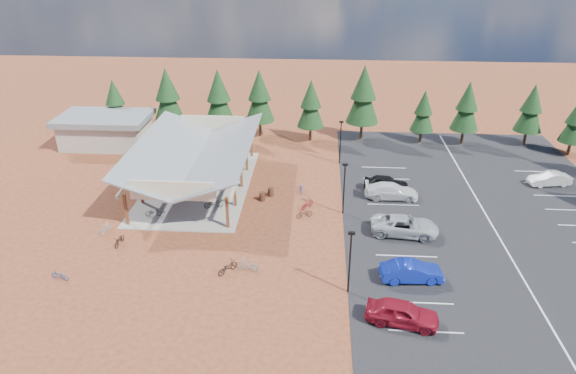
% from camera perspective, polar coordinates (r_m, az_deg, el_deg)
% --- Properties ---
extents(ground, '(140.00, 140.00, 0.00)m').
position_cam_1_polar(ground, '(47.29, 0.10, -3.93)').
color(ground, '#622B19').
rests_on(ground, ground).
extents(asphalt_lot, '(27.00, 44.00, 0.04)m').
position_cam_1_polar(asphalt_lot, '(52.33, 21.00, -2.66)').
color(asphalt_lot, black).
rests_on(asphalt_lot, ground).
extents(concrete_pad, '(10.60, 18.60, 0.10)m').
position_cam_1_polar(concrete_pad, '(54.83, -9.93, 0.16)').
color(concrete_pad, gray).
rests_on(concrete_pad, ground).
extents(bike_pavilion, '(11.65, 19.40, 4.97)m').
position_cam_1_polar(bike_pavilion, '(53.32, -10.24, 3.81)').
color(bike_pavilion, brown).
rests_on(bike_pavilion, concrete_pad).
extents(outbuilding, '(11.00, 7.00, 3.90)m').
position_cam_1_polar(outbuilding, '(68.11, -19.60, 6.01)').
color(outbuilding, '#ADA593').
rests_on(outbuilding, ground).
extents(lamp_post_0, '(0.50, 0.25, 5.14)m').
position_cam_1_polar(lamp_post_0, '(37.23, 6.90, -7.84)').
color(lamp_post_0, black).
rests_on(lamp_post_0, ground).
extents(lamp_post_1, '(0.50, 0.25, 5.14)m').
position_cam_1_polar(lamp_post_1, '(47.66, 6.26, 0.21)').
color(lamp_post_1, black).
rests_on(lamp_post_1, ground).
extents(lamp_post_2, '(0.50, 0.25, 5.14)m').
position_cam_1_polar(lamp_post_2, '(58.70, 5.85, 5.30)').
color(lamp_post_2, black).
rests_on(lamp_post_2, ground).
extents(trash_bin_0, '(0.60, 0.60, 0.90)m').
position_cam_1_polar(trash_bin_0, '(50.95, -2.88, -1.05)').
color(trash_bin_0, '#402617').
rests_on(trash_bin_0, ground).
extents(trash_bin_1, '(0.60, 0.60, 0.90)m').
position_cam_1_polar(trash_bin_1, '(51.80, -1.93, -0.55)').
color(trash_bin_1, '#402617').
rests_on(trash_bin_1, ground).
extents(pine_0, '(3.16, 3.16, 7.37)m').
position_cam_1_polar(pine_0, '(70.86, -18.67, 9.01)').
color(pine_0, '#382314').
rests_on(pine_0, ground).
extents(pine_1, '(3.93, 3.93, 9.15)m').
position_cam_1_polar(pine_1, '(67.44, -13.24, 9.84)').
color(pine_1, '#382314').
rests_on(pine_1, ground).
extents(pine_2, '(3.89, 3.89, 9.06)m').
position_cam_1_polar(pine_2, '(65.96, -7.71, 9.88)').
color(pine_2, '#382314').
rests_on(pine_2, ground).
extents(pine_3, '(3.78, 3.78, 8.80)m').
position_cam_1_polar(pine_3, '(66.48, -3.19, 10.06)').
color(pine_3, '#382314').
rests_on(pine_3, ground).
extents(pine_4, '(3.41, 3.41, 7.94)m').
position_cam_1_polar(pine_4, '(64.95, 2.55, 9.20)').
color(pine_4, '#382314').
rests_on(pine_4, ground).
extents(pine_5, '(4.14, 4.14, 9.65)m').
position_cam_1_polar(pine_5, '(65.74, 8.39, 10.11)').
color(pine_5, '#382314').
rests_on(pine_5, ground).
extents(pine_6, '(2.93, 2.93, 6.82)m').
position_cam_1_polar(pine_6, '(66.58, 14.82, 8.17)').
color(pine_6, '#382314').
rests_on(pine_6, ground).
extents(pine_7, '(3.44, 3.44, 8.02)m').
position_cam_1_polar(pine_7, '(67.40, 19.26, 8.45)').
color(pine_7, '#382314').
rests_on(pine_7, ground).
extents(pine_8, '(3.35, 3.35, 7.81)m').
position_cam_1_polar(pine_8, '(70.08, 25.41, 7.90)').
color(pine_8, '#382314').
rests_on(pine_8, ground).
extents(pine_13, '(3.04, 3.04, 7.07)m').
position_cam_1_polar(pine_13, '(69.14, 29.37, 6.44)').
color(pine_13, '#382314').
rests_on(pine_13, ground).
extents(bike_0, '(1.59, 0.78, 0.80)m').
position_cam_1_polar(bike_0, '(49.53, -14.74, -2.72)').
color(bike_0, black).
rests_on(bike_0, concrete_pad).
extents(bike_1, '(1.61, 0.89, 0.93)m').
position_cam_1_polar(bike_1, '(54.67, -11.55, 0.53)').
color(bike_1, gray).
rests_on(bike_1, concrete_pad).
extents(bike_2, '(1.68, 0.81, 0.85)m').
position_cam_1_polar(bike_2, '(57.01, -11.56, 1.58)').
color(bike_2, navy).
rests_on(bike_2, concrete_pad).
extents(bike_3, '(1.55, 0.73, 0.90)m').
position_cam_1_polar(bike_3, '(60.24, -10.60, 3.05)').
color(bike_3, maroon).
rests_on(bike_3, concrete_pad).
extents(bike_4, '(1.91, 1.05, 0.95)m').
position_cam_1_polar(bike_4, '(49.81, -8.28, -1.82)').
color(bike_4, black).
rests_on(bike_4, concrete_pad).
extents(bike_5, '(1.85, 0.66, 1.09)m').
position_cam_1_polar(bike_5, '(53.55, -8.80, 0.30)').
color(bike_5, gray).
rests_on(bike_5, concrete_pad).
extents(bike_6, '(1.84, 1.05, 0.92)m').
position_cam_1_polar(bike_6, '(55.48, -8.86, 1.14)').
color(bike_6, navy).
rests_on(bike_6, concrete_pad).
extents(bike_7, '(1.79, 0.75, 1.05)m').
position_cam_1_polar(bike_7, '(58.28, -5.75, 2.66)').
color(bike_7, maroon).
rests_on(bike_7, concrete_pad).
extents(bike_8, '(0.72, 1.75, 0.90)m').
position_cam_1_polar(bike_8, '(46.06, -18.20, -5.62)').
color(bike_8, black).
rests_on(bike_8, ground).
extents(bike_9, '(0.90, 1.54, 0.89)m').
position_cam_1_polar(bike_9, '(48.34, -19.64, -4.28)').
color(bike_9, '#9EA3A7').
rests_on(bike_9, ground).
extents(bike_10, '(1.60, 0.86, 0.80)m').
position_cam_1_polar(bike_10, '(43.31, -24.02, -8.96)').
color(bike_10, navy).
rests_on(bike_10, ground).
extents(bike_12, '(1.70, 1.91, 1.00)m').
position_cam_1_polar(bike_12, '(40.65, -6.74, -8.83)').
color(bike_12, black).
rests_on(bike_12, ground).
extents(bike_13, '(1.90, 0.97, 1.10)m').
position_cam_1_polar(bike_13, '(40.70, -4.50, -8.57)').
color(bike_13, gray).
rests_on(bike_13, ground).
extents(bike_14, '(0.73, 1.75, 0.90)m').
position_cam_1_polar(bike_14, '(52.60, 1.45, -0.11)').
color(bike_14, navy).
rests_on(bike_14, ground).
extents(bike_15, '(1.42, 1.69, 1.04)m').
position_cam_1_polar(bike_15, '(49.40, 2.18, -1.86)').
color(bike_15, maroon).
rests_on(bike_15, ground).
extents(bike_16, '(1.69, 1.19, 0.84)m').
position_cam_1_polar(bike_16, '(47.84, 1.84, -2.98)').
color(bike_16, black).
rests_on(bike_16, ground).
extents(car_0, '(5.20, 2.94, 1.67)m').
position_cam_1_polar(car_0, '(36.32, 12.57, -13.49)').
color(car_0, maroon).
rests_on(car_0, asphalt_lot).
extents(car_1, '(4.85, 2.01, 1.56)m').
position_cam_1_polar(car_1, '(40.44, 13.57, -9.12)').
color(car_1, '#10239F').
rests_on(car_1, asphalt_lot).
extents(car_2, '(6.11, 3.27, 1.63)m').
position_cam_1_polar(car_2, '(46.18, 12.84, -4.22)').
color(car_2, '#ABB0B4').
rests_on(car_2, asphalt_lot).
extents(car_3, '(5.34, 2.29, 1.53)m').
position_cam_1_polar(car_3, '(52.21, 11.43, -0.43)').
color(car_3, silver).
rests_on(car_3, asphalt_lot).
extents(car_4, '(4.70, 2.33, 1.54)m').
position_cam_1_polar(car_4, '(53.75, 10.85, 0.43)').
color(car_4, black).
rests_on(car_4, asphalt_lot).
extents(car_9, '(4.47, 2.11, 1.42)m').
position_cam_1_polar(car_9, '(60.48, 27.04, 0.81)').
color(car_9, '#B8B8B8').
rests_on(car_9, asphalt_lot).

